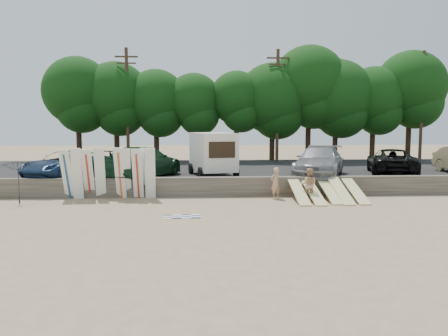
% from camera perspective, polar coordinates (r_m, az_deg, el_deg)
% --- Properties ---
extents(ground, '(120.00, 120.00, 0.00)m').
position_cam_1_polar(ground, '(20.04, 9.29, -4.97)').
color(ground, tan).
rests_on(ground, ground).
extents(seawall, '(44.00, 0.50, 1.00)m').
position_cam_1_polar(seawall, '(22.86, 7.68, -2.37)').
color(seawall, '#6B6356').
rests_on(seawall, ground).
extents(parking_lot, '(44.00, 14.50, 0.70)m').
position_cam_1_polar(parking_lot, '(30.22, 5.00, -0.68)').
color(parking_lot, '#282828').
rests_on(parking_lot, ground).
extents(treeline, '(33.72, 6.32, 9.64)m').
position_cam_1_polar(treeline, '(37.23, 5.08, 9.65)').
color(treeline, '#382616').
rests_on(treeline, parking_lot).
extents(utility_poles, '(25.80, 0.26, 9.00)m').
position_cam_1_polar(utility_poles, '(35.83, 7.00, 8.42)').
color(utility_poles, '#473321').
rests_on(utility_poles, parking_lot).
extents(box_trailer, '(2.93, 4.28, 2.51)m').
position_cam_1_polar(box_trailer, '(25.56, -1.49, 2.14)').
color(box_trailer, white).
rests_on(box_trailer, parking_lot).
extents(car_0, '(4.55, 6.10, 1.54)m').
position_cam_1_polar(car_0, '(25.87, -19.88, 0.44)').
color(car_0, '#152949').
rests_on(car_0, parking_lot).
extents(car_1, '(4.56, 6.55, 1.76)m').
position_cam_1_polar(car_1, '(24.96, -10.58, 0.75)').
color(car_1, '#153A21').
rests_on(car_1, parking_lot).
extents(car_2, '(4.55, 6.46, 1.74)m').
position_cam_1_polar(car_2, '(25.72, 12.35, 0.84)').
color(car_2, gray).
rests_on(car_2, parking_lot).
extents(car_3, '(4.03, 5.99, 1.53)m').
position_cam_1_polar(car_3, '(28.40, 21.02, 0.82)').
color(car_3, black).
rests_on(car_3, parking_lot).
extents(surfboard_upright_0, '(0.57, 0.87, 2.50)m').
position_cam_1_polar(surfboard_upright_0, '(22.75, -19.82, -0.78)').
color(surfboard_upright_0, white).
rests_on(surfboard_upright_0, ground).
extents(surfboard_upright_1, '(0.53, 0.62, 2.56)m').
position_cam_1_polar(surfboard_upright_1, '(22.57, -18.65, -0.73)').
color(surfboard_upright_1, white).
rests_on(surfboard_upright_1, ground).
extents(surfboard_upright_2, '(0.50, 0.84, 2.50)m').
position_cam_1_polar(surfboard_upright_2, '(22.56, -17.32, -0.76)').
color(surfboard_upright_2, white).
rests_on(surfboard_upright_2, ground).
extents(surfboard_upright_3, '(0.54, 0.66, 2.55)m').
position_cam_1_polar(surfboard_upright_3, '(22.44, -15.88, -0.69)').
color(surfboard_upright_3, white).
rests_on(surfboard_upright_3, ground).
extents(surfboard_upright_4, '(0.57, 0.60, 2.57)m').
position_cam_1_polar(surfboard_upright_4, '(22.26, -13.44, -0.65)').
color(surfboard_upright_4, white).
rests_on(surfboard_upright_4, ground).
extents(surfboard_upright_5, '(0.58, 0.80, 2.52)m').
position_cam_1_polar(surfboard_upright_5, '(22.21, -12.71, -0.71)').
color(surfboard_upright_5, white).
rests_on(surfboard_upright_5, ground).
extents(surfboard_upright_6, '(0.51, 0.64, 2.55)m').
position_cam_1_polar(surfboard_upright_6, '(22.15, -10.12, -0.64)').
color(surfboard_upright_6, white).
rests_on(surfboard_upright_6, ground).
extents(surfboard_upright_7, '(0.51, 0.78, 2.52)m').
position_cam_1_polar(surfboard_upright_7, '(22.01, -11.22, -0.74)').
color(surfboard_upright_7, white).
rests_on(surfboard_upright_7, ground).
extents(surfboard_upright_8, '(0.57, 0.75, 2.53)m').
position_cam_1_polar(surfboard_upright_8, '(21.89, -9.61, -0.73)').
color(surfboard_upright_8, white).
rests_on(surfboard_upright_8, ground).
extents(surfboard_low_0, '(0.56, 2.90, 0.92)m').
position_cam_1_polar(surfboard_low_0, '(21.39, 9.75, -3.06)').
color(surfboard_low_0, beige).
rests_on(surfboard_low_0, ground).
extents(surfboard_low_1, '(0.56, 2.92, 0.85)m').
position_cam_1_polar(surfboard_low_1, '(21.52, 11.65, -3.14)').
color(surfboard_low_1, beige).
rests_on(surfboard_low_1, ground).
extents(surfboard_low_2, '(0.56, 2.89, 0.92)m').
position_cam_1_polar(surfboard_low_2, '(21.96, 13.61, -2.90)').
color(surfboard_low_2, beige).
rests_on(surfboard_low_2, ground).
extents(surfboard_low_3, '(0.56, 2.87, 1.01)m').
position_cam_1_polar(surfboard_low_3, '(21.93, 15.00, -2.83)').
color(surfboard_low_3, beige).
rests_on(surfboard_low_3, ground).
extents(surfboard_low_4, '(0.56, 2.88, 0.97)m').
position_cam_1_polar(surfboard_low_4, '(22.27, 16.73, -2.81)').
color(surfboard_low_4, beige).
rests_on(surfboard_low_4, ground).
extents(beachgoer_a, '(0.68, 0.63, 1.57)m').
position_cam_1_polar(beachgoer_a, '(21.85, 6.73, -1.97)').
color(beachgoer_a, tan).
rests_on(beachgoer_a, ground).
extents(beachgoer_b, '(0.93, 0.82, 1.60)m').
position_cam_1_polar(beachgoer_b, '(21.46, 11.00, -2.13)').
color(beachgoer_b, tan).
rests_on(beachgoer_b, ground).
extents(cooler, '(0.47, 0.43, 0.32)m').
position_cam_1_polar(cooler, '(22.58, 11.93, -3.41)').
color(cooler, '#2A9B57').
rests_on(cooler, ground).
extents(gear_bag, '(0.35, 0.32, 0.22)m').
position_cam_1_polar(gear_bag, '(22.62, 14.80, -3.59)').
color(gear_bag, '#C04216').
rests_on(gear_bag, ground).
extents(beach_towel, '(1.55, 1.55, 0.00)m').
position_cam_1_polar(beach_towel, '(17.68, -5.56, -6.33)').
color(beach_towel, white).
rests_on(beach_towel, ground).
extents(beach_umbrella, '(2.58, 2.61, 2.05)m').
position_cam_1_polar(beach_umbrella, '(22.60, -25.22, -1.61)').
color(beach_umbrella, '#22222A').
rests_on(beach_umbrella, ground).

